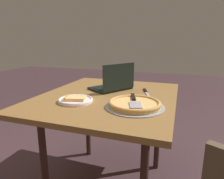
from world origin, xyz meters
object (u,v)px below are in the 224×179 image
Objects in this scene: pizza_plate at (75,100)px; pizza_tray at (135,104)px; laptop at (113,84)px; table_knife at (146,92)px; dining_table at (108,105)px.

pizza_tray is at bearing 93.26° from pizza_plate.
table_knife is at bearing 91.39° from laptop.
laptop is at bearing -88.61° from table_knife.
laptop is at bearing -174.01° from dining_table.
pizza_plate is at bearing -86.74° from pizza_tray.
pizza_plate is (0.39, -0.14, -0.03)m from laptop.
pizza_plate is 0.97× the size of table_knife.
laptop reaches higher than pizza_plate.
pizza_plate is (0.22, -0.15, 0.09)m from dining_table.
pizza_plate reaches higher than dining_table.
pizza_plate is 0.40m from pizza_tray.
pizza_plate reaches higher than table_knife.
pizza_tray reaches higher than pizza_plate.
laptop is 0.46m from pizza_tray.
table_knife is (-0.17, 0.26, 0.08)m from dining_table.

